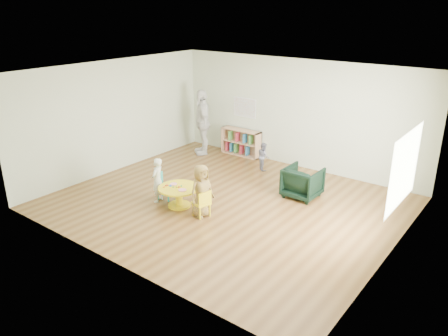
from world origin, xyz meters
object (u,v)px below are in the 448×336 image
(kid_chair_right, at_px, (202,203))
(toddler, at_px, (264,156))
(kid_chair_left, at_px, (163,185))
(child_right, at_px, (201,191))
(child_left, at_px, (157,180))
(activity_table, at_px, (179,193))
(armchair, at_px, (303,182))
(bookshelf, at_px, (241,142))
(adult_caretaker, at_px, (202,122))

(kid_chair_right, bearing_deg, toddler, 23.37)
(kid_chair_left, relative_size, child_right, 0.53)
(child_right, xyz_separation_m, toddler, (-0.43, 3.00, -0.18))
(child_left, bearing_deg, kid_chair_left, 164.43)
(activity_table, xyz_separation_m, toddler, (0.24, 2.95, 0.06))
(kid_chair_left, xyz_separation_m, toddler, (0.78, 2.87, 0.05))
(kid_chair_right, xyz_separation_m, armchair, (1.14, 2.10, 0.04))
(activity_table, bearing_deg, child_left, -170.32)
(activity_table, xyz_separation_m, kid_chair_right, (0.71, -0.07, 0.00))
(child_right, distance_m, toddler, 3.03)
(kid_chair_left, relative_size, bookshelf, 0.49)
(child_left, height_order, toddler, child_left)
(bookshelf, bearing_deg, toddler, -29.04)
(activity_table, relative_size, adult_caretaker, 0.47)
(armchair, xyz_separation_m, toddler, (-1.61, 0.92, 0.02))
(child_right, bearing_deg, bookshelf, 36.21)
(kid_chair_right, xyz_separation_m, child_left, (-1.25, -0.02, 0.19))
(kid_chair_right, relative_size, adult_caretaker, 0.31)
(bookshelf, height_order, armchair, bookshelf)
(armchair, bearing_deg, toddler, -29.28)
(kid_chair_right, xyz_separation_m, child_right, (-0.04, 0.03, 0.24))
(activity_table, distance_m, kid_chair_left, 0.55)
(bookshelf, relative_size, toddler, 1.65)
(bookshelf, relative_size, armchair, 1.57)
(bookshelf, bearing_deg, kid_chair_left, -83.87)
(kid_chair_left, xyz_separation_m, child_left, (0.01, -0.17, 0.18))
(kid_chair_right, relative_size, child_right, 0.52)
(kid_chair_left, height_order, child_left, child_left)
(toddler, distance_m, adult_caretaker, 2.19)
(child_left, height_order, child_right, child_right)
(armchair, bearing_deg, activity_table, 48.08)
(activity_table, relative_size, child_right, 0.80)
(bookshelf, distance_m, child_right, 3.97)
(armchair, relative_size, adult_caretaker, 0.41)
(bookshelf, distance_m, toddler, 1.33)
(kid_chair_left, height_order, child_right, child_right)
(toddler, bearing_deg, child_left, 116.44)
(armchair, distance_m, child_right, 2.39)
(kid_chair_right, bearing_deg, armchair, -14.00)
(bookshelf, xyz_separation_m, toddler, (1.16, -0.64, -0.00))
(kid_chair_right, height_order, bookshelf, bookshelf)
(kid_chair_right, height_order, adult_caretaker, adult_caretaker)
(armchair, height_order, adult_caretaker, adult_caretaker)
(kid_chair_right, bearing_deg, bookshelf, 38.50)
(activity_table, bearing_deg, armchair, 47.50)
(kid_chair_left, height_order, kid_chair_right, kid_chair_left)
(armchair, distance_m, child_left, 3.20)
(adult_caretaker, bearing_deg, toddler, 38.94)
(toddler, xyz_separation_m, adult_caretaker, (-2.11, 0.07, 0.56))
(armchair, height_order, child_left, child_left)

